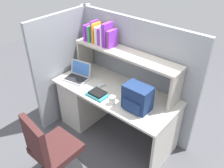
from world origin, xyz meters
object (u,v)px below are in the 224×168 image
at_px(paper_cup, 112,100).
at_px(office_chair, 53,155).
at_px(laptop, 78,75).
at_px(computer_mouse, 101,85).
at_px(backpack, 137,98).

bearing_deg(paper_cup, office_chair, -104.34).
height_order(laptop, paper_cup, laptop).
relative_size(laptop, computer_mouse, 3.35).
xyz_separation_m(backpack, office_chair, (-0.45, -0.87, -0.48)).
xyz_separation_m(laptop, paper_cup, (0.71, -0.13, 0.00)).
height_order(paper_cup, office_chair, office_chair).
bearing_deg(laptop, office_chair, -59.98).
xyz_separation_m(paper_cup, office_chair, (-0.19, -0.76, -0.39)).
height_order(laptop, backpack, backpack).
distance_m(backpack, office_chair, 1.09).
height_order(backpack, paper_cup, backpack).
xyz_separation_m(backpack, paper_cup, (-0.26, -0.12, -0.09)).
bearing_deg(backpack, computer_mouse, 173.30).
bearing_deg(computer_mouse, backpack, 3.18).
bearing_deg(computer_mouse, office_chair, -71.03).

